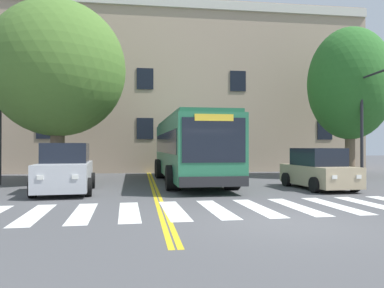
{
  "coord_description": "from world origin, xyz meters",
  "views": [
    {
      "loc": [
        -3.25,
        -8.24,
        1.75
      ],
      "look_at": [
        -0.83,
        9.02,
        1.87
      ],
      "focal_mm": 35.0,
      "sensor_mm": 36.0,
      "label": 1
    }
  ],
  "objects_px": {
    "car_silver_near_lane": "(66,170)",
    "car_tan_far_lane": "(318,170)",
    "car_white_behind_bus": "(153,158)",
    "street_tree_curbside_large": "(350,84)",
    "traffic_light_near_corner": "(375,104)",
    "street_tree_curbside_small": "(58,69)",
    "city_bus": "(190,148)"
  },
  "relations": [
    {
      "from": "car_white_behind_bus",
      "to": "street_tree_curbside_small",
      "type": "height_order",
      "value": "street_tree_curbside_small"
    },
    {
      "from": "car_white_behind_bus",
      "to": "street_tree_curbside_small",
      "type": "distance_m",
      "value": 12.33
    },
    {
      "from": "car_silver_near_lane",
      "to": "car_tan_far_lane",
      "type": "xyz_separation_m",
      "value": [
        10.13,
        -0.14,
        -0.07
      ]
    },
    {
      "from": "car_tan_far_lane",
      "to": "street_tree_curbside_small",
      "type": "distance_m",
      "value": 12.99
    },
    {
      "from": "traffic_light_near_corner",
      "to": "street_tree_curbside_small",
      "type": "relative_size",
      "value": 0.64
    },
    {
      "from": "car_silver_near_lane",
      "to": "traffic_light_near_corner",
      "type": "distance_m",
      "value": 14.54
    },
    {
      "from": "traffic_light_near_corner",
      "to": "street_tree_curbside_large",
      "type": "xyz_separation_m",
      "value": [
        0.71,
        3.37,
        1.56
      ]
    },
    {
      "from": "street_tree_curbside_large",
      "to": "street_tree_curbside_small",
      "type": "relative_size",
      "value": 0.98
    },
    {
      "from": "street_tree_curbside_small",
      "to": "car_tan_far_lane",
      "type": "bearing_deg",
      "value": -20.86
    },
    {
      "from": "traffic_light_near_corner",
      "to": "street_tree_curbside_large",
      "type": "distance_m",
      "value": 3.78
    },
    {
      "from": "car_white_behind_bus",
      "to": "street_tree_curbside_large",
      "type": "xyz_separation_m",
      "value": [
        10.96,
        -9.12,
        4.53
      ]
    },
    {
      "from": "car_silver_near_lane",
      "to": "car_tan_far_lane",
      "type": "distance_m",
      "value": 10.14
    },
    {
      "from": "car_white_behind_bus",
      "to": "traffic_light_near_corner",
      "type": "height_order",
      "value": "traffic_light_near_corner"
    },
    {
      "from": "street_tree_curbside_small",
      "to": "city_bus",
      "type": "bearing_deg",
      "value": -5.86
    },
    {
      "from": "car_tan_far_lane",
      "to": "traffic_light_near_corner",
      "type": "xyz_separation_m",
      "value": [
        3.97,
        2.06,
        3.04
      ]
    },
    {
      "from": "city_bus",
      "to": "street_tree_curbside_large",
      "type": "bearing_deg",
      "value": 10.53
    },
    {
      "from": "city_bus",
      "to": "car_white_behind_bus",
      "type": "relative_size",
      "value": 2.97
    },
    {
      "from": "traffic_light_near_corner",
      "to": "street_tree_curbside_small",
      "type": "height_order",
      "value": "street_tree_curbside_small"
    },
    {
      "from": "car_silver_near_lane",
      "to": "car_white_behind_bus",
      "type": "relative_size",
      "value": 1.17
    },
    {
      "from": "car_tan_far_lane",
      "to": "street_tree_curbside_large",
      "type": "relative_size",
      "value": 0.46
    },
    {
      "from": "street_tree_curbside_small",
      "to": "car_white_behind_bus",
      "type": "bearing_deg",
      "value": 63.89
    },
    {
      "from": "car_silver_near_lane",
      "to": "street_tree_curbside_large",
      "type": "bearing_deg",
      "value": 19.64
    },
    {
      "from": "car_white_behind_bus",
      "to": "street_tree_curbside_large",
      "type": "distance_m",
      "value": 14.96
    },
    {
      "from": "street_tree_curbside_large",
      "to": "street_tree_curbside_small",
      "type": "bearing_deg",
      "value": -175.98
    },
    {
      "from": "car_silver_near_lane",
      "to": "traffic_light_near_corner",
      "type": "bearing_deg",
      "value": 7.75
    },
    {
      "from": "car_tan_far_lane",
      "to": "street_tree_curbside_small",
      "type": "xyz_separation_m",
      "value": [
        -11.3,
        4.31,
        4.74
      ]
    },
    {
      "from": "street_tree_curbside_small",
      "to": "traffic_light_near_corner",
      "type": "bearing_deg",
      "value": -8.36
    },
    {
      "from": "street_tree_curbside_small",
      "to": "street_tree_curbside_large",
      "type": "bearing_deg",
      "value": 4.02
    },
    {
      "from": "city_bus",
      "to": "street_tree_curbside_small",
      "type": "relative_size",
      "value": 1.27
    },
    {
      "from": "car_tan_far_lane",
      "to": "city_bus",
      "type": "bearing_deg",
      "value": 143.31
    },
    {
      "from": "traffic_light_near_corner",
      "to": "car_white_behind_bus",
      "type": "bearing_deg",
      "value": 129.37
    },
    {
      "from": "car_white_behind_bus",
      "to": "city_bus",
      "type": "bearing_deg",
      "value": -82.76
    }
  ]
}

